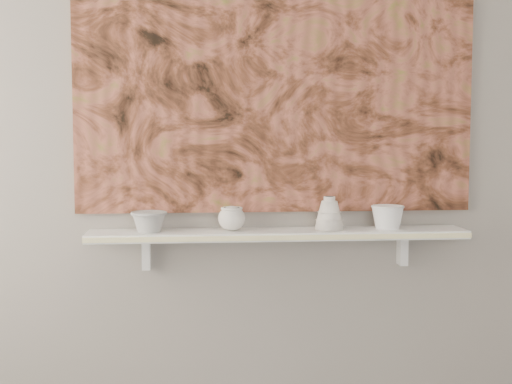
{
  "coord_description": "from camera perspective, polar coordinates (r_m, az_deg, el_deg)",
  "views": [
    {
      "loc": [
        -0.31,
        -1.09,
        1.3
      ],
      "look_at": [
        -0.09,
        1.49,
        1.07
      ],
      "focal_mm": 50.0,
      "sensor_mm": 36.0,
      "label": 1
    }
  ],
  "objects": [
    {
      "name": "house_motif",
      "position": [
        2.77,
        10.95,
        3.5
      ],
      "size": [
        0.09,
        0.0,
        0.08
      ],
      "primitive_type": "cube",
      "color": "black",
      "rests_on": "painting"
    },
    {
      "name": "bowl_white",
      "position": [
        2.71,
        10.48,
        -1.97
      ],
      "size": [
        0.15,
        0.15,
        0.09
      ],
      "primitive_type": null,
      "rotation": [
        0.0,
        0.0,
        -0.22
      ],
      "color": "white",
      "rests_on": "shelf"
    },
    {
      "name": "shelf",
      "position": [
        2.64,
        1.81,
        -3.39
      ],
      "size": [
        1.4,
        0.18,
        0.03
      ],
      "primitive_type": "cube",
      "color": "silver",
      "rests_on": "wall_back"
    },
    {
      "name": "cup_cream",
      "position": [
        2.62,
        -1.96,
        -2.13
      ],
      "size": [
        0.12,
        0.12,
        0.09
      ],
      "primitive_type": null,
      "rotation": [
        0.0,
        0.0,
        0.19
      ],
      "color": "silver",
      "rests_on": "shelf"
    },
    {
      "name": "bracket_right",
      "position": [
        2.81,
        11.63,
        -4.52
      ],
      "size": [
        0.03,
        0.06,
        0.12
      ],
      "primitive_type": "cube",
      "color": "silver",
      "rests_on": "wall_back"
    },
    {
      "name": "wall_back",
      "position": [
        2.71,
        1.59,
        6.05
      ],
      "size": [
        3.6,
        0.0,
        3.6
      ],
      "primitive_type": "plane",
      "rotation": [
        1.57,
        0.0,
        0.0
      ],
      "color": "gray",
      "rests_on": "floor"
    },
    {
      "name": "bowl_grey",
      "position": [
        2.62,
        -8.56,
        -2.33
      ],
      "size": [
        0.15,
        0.15,
        0.08
      ],
      "primitive_type": null,
      "rotation": [
        0.0,
        0.0,
        0.14
      ],
      "color": "#959593",
      "rests_on": "shelf"
    },
    {
      "name": "bracket_left",
      "position": [
        2.7,
        -8.77,
        -4.86
      ],
      "size": [
        0.03,
        0.06,
        0.12
      ],
      "primitive_type": "cube",
      "color": "silver",
      "rests_on": "wall_back"
    },
    {
      "name": "shelf_stripe",
      "position": [
        2.55,
        2.06,
        -3.69
      ],
      "size": [
        1.4,
        0.01,
        0.02
      ],
      "primitive_type": "cube",
      "color": "#F5E9A3",
      "rests_on": "shelf"
    },
    {
      "name": "bell_vessel",
      "position": [
        2.66,
        5.88,
        -1.68
      ],
      "size": [
        0.12,
        0.12,
        0.12
      ],
      "primitive_type": null,
      "rotation": [
        0.0,
        0.0,
        -0.1
      ],
      "color": "silver",
      "rests_on": "shelf"
    },
    {
      "name": "painting",
      "position": [
        2.7,
        1.64,
        10.09
      ],
      "size": [
        1.5,
        0.02,
        1.1
      ],
      "primitive_type": "cube",
      "color": "brown",
      "rests_on": "wall_back"
    }
  ]
}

